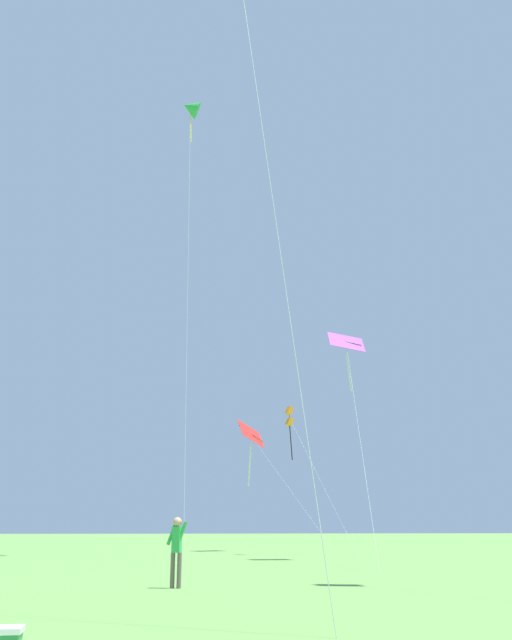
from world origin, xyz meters
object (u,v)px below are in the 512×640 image
kite_purple_streamer (347,351)px  kite_green_small (191,109)px  person_far_back (177,545)px  kite_orange_box (290,419)px  kite_red_high (251,445)px

kite_purple_streamer → kite_green_small: (-7.91, 5.90, 17.03)m
kite_green_small → person_far_back: kite_green_small is taller
kite_orange_box → kite_green_small: bearing=-168.6°
kite_orange_box → kite_red_high: (-1.12, 7.13, -0.75)m
person_far_back → kite_red_high: bearing=76.9°
kite_purple_streamer → kite_red_high: bearing=100.0°
kite_red_high → kite_orange_box: bearing=-81.0°
kite_green_small → person_far_back: 33.14m
kite_green_small → kite_orange_box: (6.49, 1.30, -19.42)m
person_far_back → kite_purple_streamer: bearing=57.5°
kite_purple_streamer → kite_orange_box: bearing=101.1°
kite_red_high → kite_green_small: bearing=-122.5°
kite_orange_box → kite_purple_streamer: bearing=-78.9°
kite_green_small → kite_purple_streamer: bearing=-36.7°
kite_green_small → person_far_back: bearing=-93.8°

